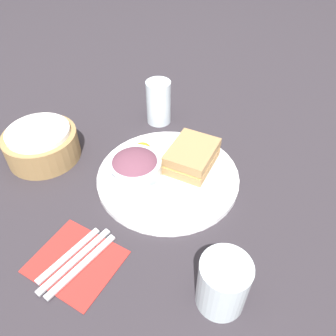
{
  "coord_description": "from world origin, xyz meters",
  "views": [
    {
      "loc": [
        -0.47,
        -0.27,
        0.55
      ],
      "look_at": [
        0.0,
        0.0,
        0.04
      ],
      "focal_mm": 35.0,
      "sensor_mm": 36.0,
      "label": 1
    }
  ],
  "objects_px": {
    "plate": "(168,177)",
    "bread_basket": "(42,144)",
    "fork": "(82,265)",
    "salad_bowl": "(135,168)",
    "drink_glass": "(159,102)",
    "sandwich": "(192,156)",
    "dressing_cup": "(162,200)",
    "spoon": "(69,255)",
    "knife": "(75,260)",
    "water_glass": "(223,284)"
  },
  "relations": [
    {
      "from": "sandwich",
      "to": "drink_glass",
      "type": "bearing_deg",
      "value": 52.02
    },
    {
      "from": "sandwich",
      "to": "water_glass",
      "type": "height_order",
      "value": "water_glass"
    },
    {
      "from": "sandwich",
      "to": "spoon",
      "type": "relative_size",
      "value": 0.92
    },
    {
      "from": "fork",
      "to": "spoon",
      "type": "xyz_separation_m",
      "value": [
        0.01,
        0.04,
        0.0
      ]
    },
    {
      "from": "drink_glass",
      "to": "knife",
      "type": "xyz_separation_m",
      "value": [
        -0.47,
        -0.1,
        -0.05
      ]
    },
    {
      "from": "salad_bowl",
      "to": "spoon",
      "type": "distance_m",
      "value": 0.23
    },
    {
      "from": "dressing_cup",
      "to": "bread_basket",
      "type": "height_order",
      "value": "bread_basket"
    },
    {
      "from": "sandwich",
      "to": "spoon",
      "type": "height_order",
      "value": "sandwich"
    },
    {
      "from": "plate",
      "to": "salad_bowl",
      "type": "distance_m",
      "value": 0.09
    },
    {
      "from": "plate",
      "to": "sandwich",
      "type": "relative_size",
      "value": 2.48
    },
    {
      "from": "plate",
      "to": "bread_basket",
      "type": "distance_m",
      "value": 0.32
    },
    {
      "from": "sandwich",
      "to": "water_glass",
      "type": "bearing_deg",
      "value": -144.49
    },
    {
      "from": "sandwich",
      "to": "fork",
      "type": "distance_m",
      "value": 0.34
    },
    {
      "from": "sandwich",
      "to": "dressing_cup",
      "type": "xyz_separation_m",
      "value": [
        -0.15,
        -0.0,
        -0.01
      ]
    },
    {
      "from": "salad_bowl",
      "to": "plate",
      "type": "bearing_deg",
      "value": -49.36
    },
    {
      "from": "bread_basket",
      "to": "fork",
      "type": "height_order",
      "value": "bread_basket"
    },
    {
      "from": "bread_basket",
      "to": "plate",
      "type": "bearing_deg",
      "value": -74.81
    },
    {
      "from": "dressing_cup",
      "to": "water_glass",
      "type": "distance_m",
      "value": 0.22
    },
    {
      "from": "dressing_cup",
      "to": "drink_glass",
      "type": "xyz_separation_m",
      "value": [
        0.28,
        0.18,
        0.03
      ]
    },
    {
      "from": "bread_basket",
      "to": "sandwich",
      "type": "bearing_deg",
      "value": -67.35
    },
    {
      "from": "plate",
      "to": "salad_bowl",
      "type": "bearing_deg",
      "value": 130.64
    },
    {
      "from": "drink_glass",
      "to": "bread_basket",
      "type": "distance_m",
      "value": 0.33
    },
    {
      "from": "knife",
      "to": "spoon",
      "type": "relative_size",
      "value": 1.17
    },
    {
      "from": "dressing_cup",
      "to": "fork",
      "type": "distance_m",
      "value": 0.2
    },
    {
      "from": "bread_basket",
      "to": "spoon",
      "type": "xyz_separation_m",
      "value": [
        -0.19,
        -0.25,
        -0.03
      ]
    },
    {
      "from": "salad_bowl",
      "to": "drink_glass",
      "type": "distance_m",
      "value": 0.26
    },
    {
      "from": "knife",
      "to": "bread_basket",
      "type": "bearing_deg",
      "value": -117.12
    },
    {
      "from": "bread_basket",
      "to": "drink_glass",
      "type": "bearing_deg",
      "value": -31.37
    },
    {
      "from": "drink_glass",
      "to": "spoon",
      "type": "bearing_deg",
      "value": -169.83
    },
    {
      "from": "dressing_cup",
      "to": "bread_basket",
      "type": "relative_size",
      "value": 0.38
    },
    {
      "from": "drink_glass",
      "to": "plate",
      "type": "bearing_deg",
      "value": -143.81
    },
    {
      "from": "salad_bowl",
      "to": "dressing_cup",
      "type": "height_order",
      "value": "salad_bowl"
    },
    {
      "from": "fork",
      "to": "spoon",
      "type": "relative_size",
      "value": 1.11
    },
    {
      "from": "knife",
      "to": "water_glass",
      "type": "bearing_deg",
      "value": 112.96
    },
    {
      "from": "drink_glass",
      "to": "knife",
      "type": "bearing_deg",
      "value": -167.8
    },
    {
      "from": "dressing_cup",
      "to": "spoon",
      "type": "relative_size",
      "value": 0.47
    },
    {
      "from": "salad_bowl",
      "to": "knife",
      "type": "height_order",
      "value": "salad_bowl"
    },
    {
      "from": "plate",
      "to": "bread_basket",
      "type": "relative_size",
      "value": 1.86
    },
    {
      "from": "salad_bowl",
      "to": "dressing_cup",
      "type": "distance_m",
      "value": 0.1
    },
    {
      "from": "sandwich",
      "to": "bread_basket",
      "type": "height_order",
      "value": "bread_basket"
    },
    {
      "from": "plate",
      "to": "fork",
      "type": "distance_m",
      "value": 0.28
    },
    {
      "from": "plate",
      "to": "water_glass",
      "type": "relative_size",
      "value": 3.14
    },
    {
      "from": "drink_glass",
      "to": "bread_basket",
      "type": "bearing_deg",
      "value": 148.63
    },
    {
      "from": "spoon",
      "to": "fork",
      "type": "bearing_deg",
      "value": 90.0
    },
    {
      "from": "dressing_cup",
      "to": "water_glass",
      "type": "height_order",
      "value": "water_glass"
    },
    {
      "from": "plate",
      "to": "sandwich",
      "type": "bearing_deg",
      "value": -28.29
    },
    {
      "from": "salad_bowl",
      "to": "fork",
      "type": "distance_m",
      "value": 0.24
    },
    {
      "from": "dressing_cup",
      "to": "water_glass",
      "type": "relative_size",
      "value": 0.65
    },
    {
      "from": "salad_bowl",
      "to": "dressing_cup",
      "type": "bearing_deg",
      "value": -112.92
    },
    {
      "from": "bread_basket",
      "to": "spoon",
      "type": "relative_size",
      "value": 1.22
    }
  ]
}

